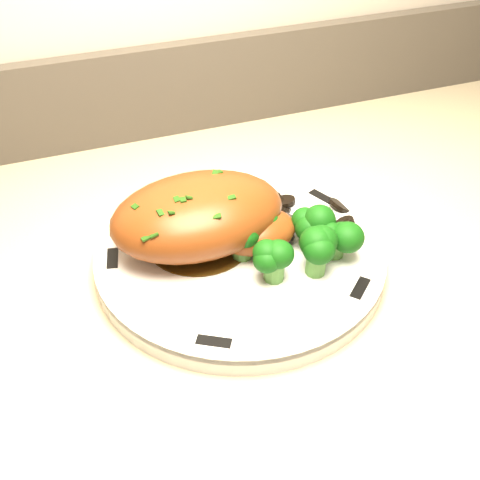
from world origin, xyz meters
name	(u,v)px	position (x,y,z in m)	size (l,w,h in m)	color
plate	(240,255)	(0.19, 1.70, 0.92)	(0.29, 0.29, 0.02)	white
rim_accent_0	(321,197)	(0.31, 1.75, 0.93)	(0.03, 0.01, 0.00)	black
rim_accent_1	(192,184)	(0.18, 1.83, 0.93)	(0.03, 0.01, 0.00)	black
rim_accent_2	(113,259)	(0.07, 1.73, 0.93)	(0.03, 0.01, 0.00)	black
rim_accent_3	(214,342)	(0.13, 1.60, 0.93)	(0.03, 0.01, 0.00)	black
rim_accent_4	(360,288)	(0.28, 1.61, 0.93)	(0.03, 0.01, 0.00)	black
gravy_pool	(199,242)	(0.16, 1.73, 0.93)	(0.11, 0.11, 0.00)	#3E280B
chicken_breast	(204,217)	(0.16, 1.72, 0.96)	(0.18, 0.12, 0.07)	brown
mushroom_pile	(301,219)	(0.27, 1.72, 0.94)	(0.11, 0.08, 0.03)	black
broccoli_florets	(292,238)	(0.24, 1.67, 0.96)	(0.11, 0.09, 0.04)	#56943E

